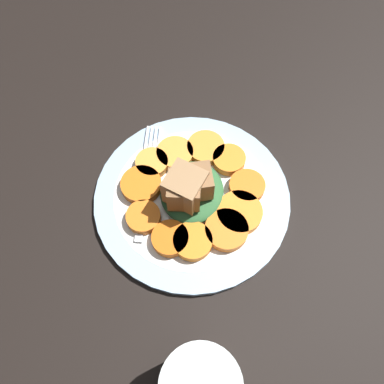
{
  "coord_description": "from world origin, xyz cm",
  "views": [
    {
      "loc": [
        23.59,
        4.29,
        51.35
      ],
      "look_at": [
        0.0,
        0.0,
        4.1
      ],
      "focal_mm": 35.0,
      "sensor_mm": 36.0,
      "label": 1
    }
  ],
  "objects": [
    {
      "name": "carrot_slice_8",
      "position": [
        4.87,
        -5.93,
        3.78
      ],
      "size": [
        4.78,
        4.78,
        1.35
      ],
      "primitive_type": "cylinder",
      "color": "orange",
      "rests_on": "plate"
    },
    {
      "name": "table_slab",
      "position": [
        0.0,
        0.0,
        1.0
      ],
      "size": [
        120.0,
        120.0,
        2.0
      ],
      "primitive_type": "cube",
      "color": "black",
      "rests_on": "ground"
    },
    {
      "name": "center_pile",
      "position": [
        0.62,
        -0.21,
        6.03
      ],
      "size": [
        9.98,
        8.98,
        6.89
      ],
      "color": "#2D6033",
      "rests_on": "plate"
    },
    {
      "name": "carrot_slice_6",
      "position": [
        -3.82,
        -6.74,
        3.78
      ],
      "size": [
        4.85,
        4.85,
        1.35
      ],
      "primitive_type": "cylinder",
      "color": "#F99439",
      "rests_on": "plate"
    },
    {
      "name": "carrot_slice_1",
      "position": [
        1.82,
        7.01,
        3.78
      ],
      "size": [
        6.37,
        6.37,
        1.35
      ],
      "primitive_type": "cylinder",
      "color": "orange",
      "rests_on": "plate"
    },
    {
      "name": "carrot_slice_7",
      "position": [
        0.22,
        -7.45,
        3.78
      ],
      "size": [
        5.86,
        5.86,
        1.35
      ],
      "primitive_type": "cylinder",
      "color": "orange",
      "rests_on": "plate"
    },
    {
      "name": "carrot_slice_3",
      "position": [
        -6.5,
        4.43,
        3.78
      ],
      "size": [
        4.94,
        4.94,
        1.35
      ],
      "primitive_type": "cylinder",
      "color": "orange",
      "rests_on": "plate"
    },
    {
      "name": "carrot_slice_9",
      "position": [
        7.25,
        -1.67,
        3.78
      ],
      "size": [
        5.01,
        5.01,
        1.35
      ],
      "primitive_type": "cylinder",
      "color": "#D55F13",
      "rests_on": "plate"
    },
    {
      "name": "carrot_slice_5",
      "position": [
        -6.1,
        -3.71,
        3.78
      ],
      "size": [
        5.56,
        5.56,
        1.35
      ],
      "primitive_type": "cylinder",
      "color": "orange",
      "rests_on": "plate"
    },
    {
      "name": "fork",
      "position": [
        -1.65,
        -6.97,
        3.3
      ],
      "size": [
        19.25,
        3.84,
        0.4
      ],
      "rotation": [
        0.0,
        0.0,
        0.11
      ],
      "color": "silver",
      "rests_on": "plate"
    },
    {
      "name": "carrot_slice_4",
      "position": [
        -7.95,
        0.66,
        3.78
      ],
      "size": [
        5.67,
        5.67,
        1.35
      ],
      "primitive_type": "cylinder",
      "color": "orange",
      "rests_on": "plate"
    },
    {
      "name": "plate",
      "position": [
        0.0,
        0.0,
        2.52
      ],
      "size": [
        28.29,
        28.29,
        1.05
      ],
      "color": "#99B7D1",
      "rests_on": "table_slab"
    },
    {
      "name": "carrot_slice_2",
      "position": [
        -2.47,
        7.59,
        3.78
      ],
      "size": [
        5.16,
        5.16,
        1.35
      ],
      "primitive_type": "cylinder",
      "color": "orange",
      "rests_on": "plate"
    },
    {
      "name": "carrot_slice_0",
      "position": [
        4.7,
        5.61,
        3.78
      ],
      "size": [
        5.92,
        5.92,
        1.35
      ],
      "primitive_type": "cylinder",
      "color": "orange",
      "rests_on": "plate"
    },
    {
      "name": "carrot_slice_10",
      "position": [
        7.1,
        1.39,
        3.78
      ],
      "size": [
        5.31,
        5.31,
        1.35
      ],
      "primitive_type": "cylinder",
      "color": "orange",
      "rests_on": "plate"
    }
  ]
}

